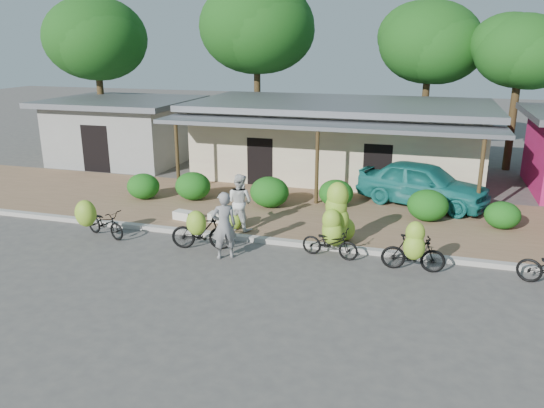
{
  "coord_description": "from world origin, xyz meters",
  "views": [
    {
      "loc": [
        3.79,
        -12.45,
        5.87
      ],
      "look_at": [
        -0.54,
        2.15,
        1.2
      ],
      "focal_mm": 35.0,
      "sensor_mm": 36.0,
      "label": 1
    }
  ],
  "objects": [
    {
      "name": "ground",
      "position": [
        0.0,
        0.0,
        0.0
      ],
      "size": [
        100.0,
        100.0,
        0.0
      ],
      "primitive_type": "plane",
      "color": "#4A4745",
      "rests_on": "ground"
    },
    {
      "name": "sidewalk",
      "position": [
        0.0,
        5.0,
        0.06
      ],
      "size": [
        60.0,
        6.0,
        0.12
      ],
      "primitive_type": "cube",
      "color": "#906E4E",
      "rests_on": "ground"
    },
    {
      "name": "curb",
      "position": [
        0.0,
        2.0,
        0.07
      ],
      "size": [
        60.0,
        0.25,
        0.15
      ],
      "primitive_type": "cube",
      "color": "#A8A399",
      "rests_on": "ground"
    },
    {
      "name": "shop_main",
      "position": [
        0.0,
        10.93,
        1.72
      ],
      "size": [
        13.0,
        8.5,
        3.35
      ],
      "color": "beige",
      "rests_on": "ground"
    },
    {
      "name": "shop_grey",
      "position": [
        -11.0,
        10.99,
        1.62
      ],
      "size": [
        7.0,
        6.0,
        3.15
      ],
      "color": "gray",
      "rests_on": "ground"
    },
    {
      "name": "tree_back_left",
      "position": [
        -13.69,
        13.11,
        6.14
      ],
      "size": [
        5.51,
        5.41,
        8.2
      ],
      "color": "#45341B",
      "rests_on": "ground"
    },
    {
      "name": "tree_far_center",
      "position": [
        -5.69,
        16.11,
        6.74
      ],
      "size": [
        6.24,
        6.2,
        9.11
      ],
      "color": "#45341B",
      "rests_on": "ground"
    },
    {
      "name": "tree_center_right",
      "position": [
        3.31,
        16.61,
        5.94
      ],
      "size": [
        5.23,
        5.12,
        7.89
      ],
      "color": "#45341B",
      "rests_on": "ground"
    },
    {
      "name": "tree_near_right",
      "position": [
        7.31,
        14.61,
        5.57
      ],
      "size": [
        4.31,
        4.12,
        7.17
      ],
      "color": "#45341B",
      "rests_on": "ground"
    },
    {
      "name": "hedge_0",
      "position": [
        -6.45,
        4.82,
        0.61
      ],
      "size": [
        1.25,
        1.12,
        0.97
      ],
      "primitive_type": "ellipsoid",
      "color": "#145613",
      "rests_on": "sidewalk"
    },
    {
      "name": "hedge_1",
      "position": [
        -4.58,
        5.25,
        0.65
      ],
      "size": [
        1.35,
        1.22,
        1.06
      ],
      "primitive_type": "ellipsoid",
      "color": "#145613",
      "rests_on": "sidewalk"
    },
    {
      "name": "hedge_2",
      "position": [
        -1.53,
        5.18,
        0.67
      ],
      "size": [
        1.42,
        1.28,
        1.11
      ],
      "primitive_type": "ellipsoid",
      "color": "#145613",
      "rests_on": "sidewalk"
    },
    {
      "name": "hedge_3",
      "position": [
        0.76,
        5.94,
        0.61
      ],
      "size": [
        1.26,
        1.13,
        0.98
      ],
      "primitive_type": "ellipsoid",
      "color": "#145613",
      "rests_on": "sidewalk"
    },
    {
      "name": "hedge_4",
      "position": [
        3.98,
        5.21,
        0.65
      ],
      "size": [
        1.35,
        1.22,
        1.05
      ],
      "primitive_type": "ellipsoid",
      "color": "#145613",
      "rests_on": "sidewalk"
    },
    {
      "name": "hedge_5",
      "position": [
        6.29,
        5.08,
        0.56
      ],
      "size": [
        1.12,
        1.01,
        0.88
      ],
      "primitive_type": "ellipsoid",
      "color": "#145613",
      "rests_on": "sidewalk"
    },
    {
      "name": "bike_far_left",
      "position": [
        -5.73,
        0.92,
        0.57
      ],
      "size": [
        1.79,
        1.45,
        1.35
      ],
      "rotation": [
        0.0,
        0.0,
        1.23
      ],
      "color": "black",
      "rests_on": "ground"
    },
    {
      "name": "bike_left",
      "position": [
        -2.32,
        0.87,
        0.62
      ],
      "size": [
        1.88,
        1.32,
        1.39
      ],
      "rotation": [
        0.0,
        0.0,
        1.78
      ],
      "color": "black",
      "rests_on": "ground"
    },
    {
      "name": "bike_center",
      "position": [
        1.42,
        1.73,
        0.82
      ],
      "size": [
        1.72,
        1.28,
        2.07
      ],
      "rotation": [
        0.0,
        0.0,
        1.42
      ],
      "color": "black",
      "rests_on": "ground"
    },
    {
      "name": "bike_right",
      "position": [
        3.68,
        0.97,
        0.66
      ],
      "size": [
        1.69,
        1.14,
        1.59
      ],
      "rotation": [
        0.0,
        0.0,
        1.59
      ],
      "color": "black",
      "rests_on": "ground"
    },
    {
      "name": "loose_banana_a",
      "position": [
        -1.9,
        2.52,
        0.43
      ],
      "size": [
        0.49,
        0.42,
        0.62
      ],
      "primitive_type": "ellipsoid",
      "color": "#94C731",
      "rests_on": "sidewalk"
    },
    {
      "name": "loose_banana_b",
      "position": [
        -1.99,
        2.89,
        0.41
      ],
      "size": [
        0.46,
        0.39,
        0.58
      ],
      "primitive_type": "ellipsoid",
      "color": "#94C731",
      "rests_on": "sidewalk"
    },
    {
      "name": "loose_banana_c",
      "position": [
        1.65,
        2.57,
        0.47
      ],
      "size": [
        0.57,
        0.48,
        0.71
      ],
      "primitive_type": "ellipsoid",
      "color": "#94C731",
      "rests_on": "sidewalk"
    },
    {
      "name": "sack_near",
      "position": [
        -2.58,
        3.11,
        0.27
      ],
      "size": [
        0.86,
        0.42,
        0.3
      ],
      "primitive_type": "cube",
      "rotation": [
        0.0,
        0.0,
        -0.03
      ],
      "color": "white",
      "rests_on": "sidewalk"
    },
    {
      "name": "sack_far",
      "position": [
        -3.86,
        2.99,
        0.26
      ],
      "size": [
        0.81,
        0.51,
        0.28
      ],
      "primitive_type": "cube",
      "rotation": [
        0.0,
        0.0,
        -0.18
      ],
      "color": "white",
      "rests_on": "sidewalk"
    },
    {
      "name": "vendor",
      "position": [
        -1.45,
        0.52,
        0.97
      ],
      "size": [
        0.85,
        0.77,
        1.94
      ],
      "primitive_type": "imported",
      "rotation": [
        0.0,
        0.0,
        3.71
      ],
      "color": "gray",
      "rests_on": "ground"
    },
    {
      "name": "bystander",
      "position": [
        -1.74,
        2.6,
        1.03
      ],
      "size": [
        1.04,
        0.91,
        1.82
      ],
      "primitive_type": "imported",
      "rotation": [
        0.0,
        0.0,
        2.86
      ],
      "color": "silver",
      "rests_on": "sidewalk"
    },
    {
      "name": "teal_van",
      "position": [
        3.76,
        7.0,
        0.92
      ],
      "size": [
        5.07,
        3.3,
        1.61
      ],
      "primitive_type": "imported",
      "rotation": [
        0.0,
        0.0,
        1.25
      ],
      "color": "#1A7570",
      "rests_on": "sidewalk"
    }
  ]
}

